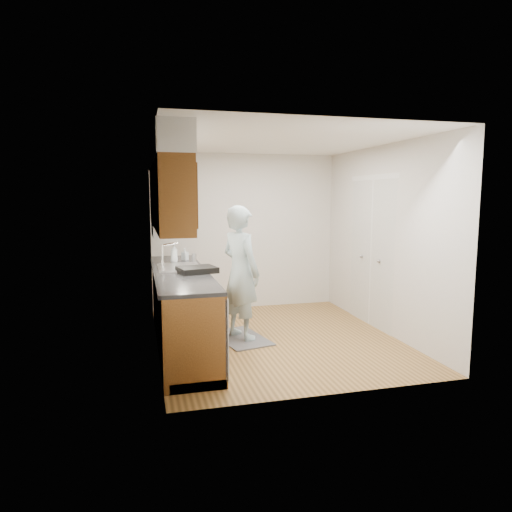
% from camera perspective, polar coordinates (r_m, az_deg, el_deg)
% --- Properties ---
extents(floor, '(3.50, 3.50, 0.00)m').
position_cam_1_polar(floor, '(6.00, 2.50, -10.22)').
color(floor, '#A0743C').
rests_on(floor, ground).
extents(ceiling, '(3.50, 3.50, 0.00)m').
position_cam_1_polar(ceiling, '(5.76, 2.65, 14.22)').
color(ceiling, white).
rests_on(ceiling, wall_left).
extents(wall_left, '(0.02, 3.50, 2.50)m').
position_cam_1_polar(wall_left, '(5.50, -12.55, 1.32)').
color(wall_left, beige).
rests_on(wall_left, floor).
extents(wall_right, '(0.02, 3.50, 2.50)m').
position_cam_1_polar(wall_right, '(6.35, 15.64, 2.02)').
color(wall_right, beige).
rests_on(wall_right, floor).
extents(wall_back, '(3.00, 0.02, 2.50)m').
position_cam_1_polar(wall_back, '(7.43, -1.38, 3.04)').
color(wall_back, beige).
rests_on(wall_back, floor).
extents(counter, '(0.64, 2.80, 1.30)m').
position_cam_1_polar(counter, '(5.65, -9.26, -6.29)').
color(counter, brown).
rests_on(counter, floor).
extents(upper_cabinets, '(0.47, 2.80, 1.21)m').
position_cam_1_polar(upper_cabinets, '(5.53, -11.01, 8.65)').
color(upper_cabinets, brown).
rests_on(upper_cabinets, wall_left).
extents(closet_door, '(0.02, 1.22, 2.05)m').
position_cam_1_polar(closet_door, '(6.63, 14.19, 0.33)').
color(closet_door, silver).
rests_on(closet_door, wall_right).
extents(floor_mat, '(0.72, 1.01, 0.02)m').
position_cam_1_polar(floor_mat, '(5.98, -1.90, -10.18)').
color(floor_mat, slate).
rests_on(floor_mat, floor).
extents(person, '(0.72, 0.81, 1.92)m').
position_cam_1_polar(person, '(5.76, -1.94, -0.97)').
color(person, '#9EB9C0').
rests_on(person, floor_mat).
extents(soap_bottle_a, '(0.11, 0.11, 0.26)m').
position_cam_1_polar(soap_bottle_a, '(6.20, -10.21, 0.37)').
color(soap_bottle_a, silver).
rests_on(soap_bottle_a, counter).
extents(soap_bottle_b, '(0.11, 0.11, 0.17)m').
position_cam_1_polar(soap_bottle_b, '(6.42, -8.87, 0.24)').
color(soap_bottle_b, silver).
rests_on(soap_bottle_b, counter).
extents(steel_can, '(0.08, 0.08, 0.12)m').
position_cam_1_polar(steel_can, '(6.22, -7.75, -0.22)').
color(steel_can, '#A5A5AA').
rests_on(steel_can, counter).
extents(dish_rack, '(0.49, 0.44, 0.07)m').
position_cam_1_polar(dish_rack, '(5.36, -7.38, -1.70)').
color(dish_rack, black).
rests_on(dish_rack, counter).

